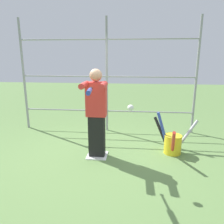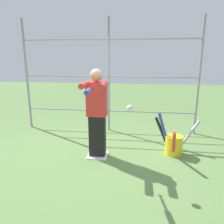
# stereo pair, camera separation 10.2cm
# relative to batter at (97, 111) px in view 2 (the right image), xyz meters

# --- Properties ---
(ground_plane) EXTENTS (24.00, 24.00, 0.00)m
(ground_plane) POSITION_rel_batter_xyz_m (0.00, -0.02, -0.93)
(ground_plane) COLOR #608447
(home_plate) EXTENTS (0.40, 0.40, 0.02)m
(home_plate) POSITION_rel_batter_xyz_m (0.00, -0.02, -0.92)
(home_plate) COLOR white
(home_plate) RESTS_ON ground
(fence_backstop) EXTENTS (4.51, 0.06, 2.89)m
(fence_backstop) POSITION_rel_batter_xyz_m (0.00, -1.62, 0.51)
(fence_backstop) COLOR #939399
(fence_backstop) RESTS_ON ground
(batter) EXTENTS (0.44, 0.58, 1.73)m
(batter) POSITION_rel_batter_xyz_m (0.00, 0.00, 0.00)
(batter) COLOR black
(batter) RESTS_ON ground
(baseball_bat_swinging) EXTENTS (0.17, 0.81, 0.10)m
(baseball_bat_swinging) POSITION_rel_batter_xyz_m (-0.07, 0.92, 0.53)
(baseball_bat_swinging) COLOR black
(softball_in_flight) EXTENTS (0.10, 0.10, 0.10)m
(softball_in_flight) POSITION_rel_batter_xyz_m (-0.66, 0.74, 0.25)
(softball_in_flight) COLOR white
(bat_bucket) EXTENTS (0.96, 0.89, 0.86)m
(bat_bucket) POSITION_rel_batter_xyz_m (-1.51, -0.29, -0.70)
(bat_bucket) COLOR yellow
(bat_bucket) RESTS_ON ground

